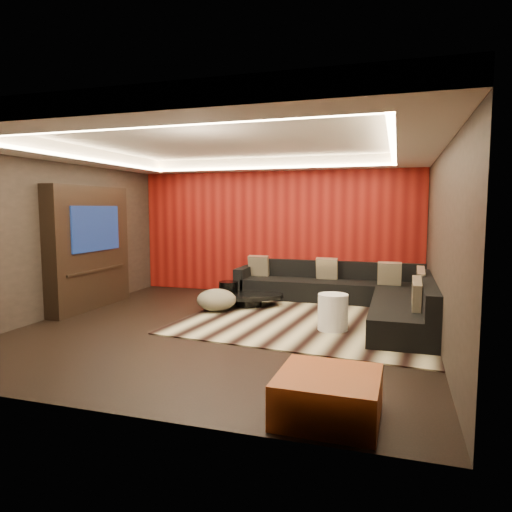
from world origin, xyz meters
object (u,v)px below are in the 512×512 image
(white_side_table, at_px, (333,313))
(orange_ottoman, at_px, (328,396))
(sectional_sofa, at_px, (354,295))
(drum_stool, at_px, (229,293))
(coffee_table, at_px, (249,300))

(white_side_table, relative_size, orange_ottoman, 0.64)
(orange_ottoman, relative_size, sectional_sofa, 0.24)
(white_side_table, height_order, orange_ottoman, white_side_table)
(drum_stool, height_order, sectional_sofa, sectional_sofa)
(drum_stool, relative_size, orange_ottoman, 0.49)
(coffee_table, bearing_deg, orange_ottoman, -63.13)
(coffee_table, height_order, white_side_table, white_side_table)
(coffee_table, relative_size, drum_stool, 3.03)
(white_side_table, bearing_deg, sectional_sofa, 84.08)
(drum_stool, relative_size, sectional_sofa, 0.12)
(orange_ottoman, height_order, sectional_sofa, sectional_sofa)
(drum_stool, height_order, orange_ottoman, drum_stool)
(coffee_table, height_order, drum_stool, drum_stool)
(sectional_sofa, bearing_deg, orange_ottoman, -87.59)
(white_side_table, bearing_deg, coffee_table, 144.60)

